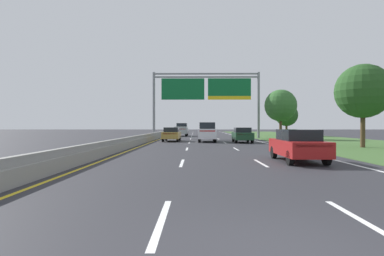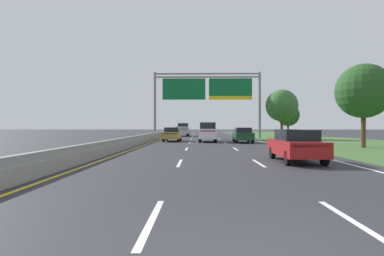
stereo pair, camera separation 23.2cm
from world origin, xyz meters
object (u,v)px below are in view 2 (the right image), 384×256
at_px(car_white_centre_lane_suv, 208,132).
at_px(car_red_right_lane_sedan, 296,145).
at_px(roadside_tree_near, 364,91).
at_px(car_darkgreen_right_lane_sedan, 243,135).
at_px(overhead_sign_gantry, 207,91).
at_px(pickup_truck_silver, 183,130).
at_px(car_gold_left_lane_sedan, 172,134).
at_px(roadside_tree_mid, 282,106).
at_px(roadside_tree_far, 288,115).

distance_m(car_white_centre_lane_suv, car_red_right_lane_sedan, 19.35).
bearing_deg(car_red_right_lane_sedan, roadside_tree_near, -39.78).
distance_m(car_darkgreen_right_lane_sedan, car_red_right_lane_sedan, 17.53).
height_order(car_darkgreen_right_lane_sedan, roadside_tree_near, roadside_tree_near).
bearing_deg(car_white_centre_lane_suv, overhead_sign_gantry, -0.01).
distance_m(pickup_truck_silver, car_darkgreen_right_lane_sedan, 21.62).
height_order(car_darkgreen_right_lane_sedan, car_red_right_lane_sedan, same).
xyz_separation_m(pickup_truck_silver, car_red_right_lane_sedan, (7.32, -37.90, -0.26)).
relative_size(overhead_sign_gantry, pickup_truck_silver, 2.77).
distance_m(overhead_sign_gantry, pickup_truck_silver, 11.35).
bearing_deg(pickup_truck_silver, car_gold_left_lane_sedan, -179.86).
xyz_separation_m(car_white_centre_lane_suv, roadside_tree_mid, (9.98, 7.30, 3.32)).
bearing_deg(roadside_tree_near, car_gold_left_lane_sedan, 147.81).
relative_size(overhead_sign_gantry, car_darkgreen_right_lane_sedan, 3.39).
distance_m(car_darkgreen_right_lane_sedan, roadside_tree_mid, 11.41).
bearing_deg(car_white_centre_lane_suv, car_gold_left_lane_sedan, 75.11).
bearing_deg(overhead_sign_gantry, pickup_truck_silver, 112.71).
relative_size(pickup_truck_silver, car_darkgreen_right_lane_sedan, 1.23).
xyz_separation_m(pickup_truck_silver, car_white_centre_lane_suv, (3.61, -18.92, 0.02)).
bearing_deg(roadside_tree_far, car_white_centre_lane_suv, -126.01).
bearing_deg(overhead_sign_gantry, roadside_tree_near, -57.52).
bearing_deg(car_gold_left_lane_sedan, pickup_truck_silver, 0.39).
distance_m(overhead_sign_gantry, car_gold_left_lane_sedan, 11.16).
distance_m(overhead_sign_gantry, car_red_right_lane_sedan, 29.52).
bearing_deg(pickup_truck_silver, car_darkgreen_right_lane_sedan, -159.19).
distance_m(overhead_sign_gantry, roadside_tree_near, 22.33).
distance_m(car_red_right_lane_sedan, roadside_tree_near, 13.60).
distance_m(pickup_truck_silver, roadside_tree_mid, 18.19).
height_order(overhead_sign_gantry, roadside_tree_far, overhead_sign_gantry).
relative_size(overhead_sign_gantry, roadside_tree_far, 2.72).
relative_size(overhead_sign_gantry, car_white_centre_lane_suv, 3.18).
distance_m(car_white_centre_lane_suv, roadside_tree_far, 24.55).
bearing_deg(roadside_tree_mid, car_red_right_lane_sedan, -103.41).
relative_size(car_darkgreen_right_lane_sedan, roadside_tree_mid, 0.68).
xyz_separation_m(car_darkgreen_right_lane_sedan, roadside_tree_mid, (6.36, 8.76, 3.60)).
bearing_deg(pickup_truck_silver, car_red_right_lane_sedan, -167.79).
bearing_deg(car_white_centre_lane_suv, car_red_right_lane_sedan, -167.61).
xyz_separation_m(car_white_centre_lane_suv, roadside_tree_far, (14.36, 19.76, 2.50)).
bearing_deg(car_white_centre_lane_suv, roadside_tree_mid, -52.49).
bearing_deg(roadside_tree_near, car_red_right_lane_sedan, -130.23).
bearing_deg(roadside_tree_mid, pickup_truck_silver, 139.49).
relative_size(roadside_tree_mid, roadside_tree_far, 1.18).
relative_size(car_darkgreen_right_lane_sedan, roadside_tree_near, 0.66).
relative_size(overhead_sign_gantry, car_red_right_lane_sedan, 3.41).
bearing_deg(car_gold_left_lane_sedan, car_darkgreen_right_lane_sedan, -107.46).
relative_size(car_white_centre_lane_suv, roadside_tree_mid, 0.73).
bearing_deg(overhead_sign_gantry, car_darkgreen_right_lane_sedan, -73.16).
distance_m(roadside_tree_mid, roadside_tree_far, 13.22).
bearing_deg(car_darkgreen_right_lane_sedan, roadside_tree_mid, -34.76).
bearing_deg(overhead_sign_gantry, car_red_right_lane_sedan, -83.08).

